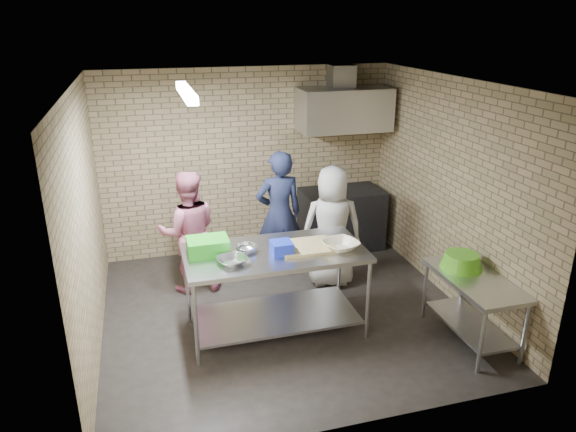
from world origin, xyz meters
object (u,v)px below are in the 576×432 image
(bottle_green, at_px, (367,112))
(side_counter, at_px, (471,309))
(stove, at_px, (341,219))
(woman_white, at_px, (332,227))
(prep_table, at_px, (275,291))
(man_navy, at_px, (279,214))
(woman_pink, at_px, (188,232))
(green_crate, at_px, (208,246))
(blue_tub, at_px, (282,248))
(green_basin, at_px, (462,261))

(bottle_green, bearing_deg, side_counter, -90.00)
(stove, relative_size, woman_white, 0.75)
(prep_table, xyz_separation_m, side_counter, (2.00, -0.76, -0.11))
(side_counter, bearing_deg, stove, 99.29)
(prep_table, xyz_separation_m, woman_white, (0.99, 0.89, 0.31))
(man_navy, bearing_deg, woman_pink, 4.53)
(man_navy, bearing_deg, stove, -153.13)
(green_crate, height_order, woman_white, woman_white)
(stove, xyz_separation_m, woman_white, (-0.56, -1.09, 0.35))
(man_navy, bearing_deg, blue_tub, 74.46)
(woman_white, bearing_deg, prep_table, 54.35)
(prep_table, height_order, man_navy, man_navy)
(stove, distance_m, green_crate, 2.99)
(prep_table, distance_m, side_counter, 2.14)
(woman_white, bearing_deg, blue_tub, 58.86)
(stove, bearing_deg, green_crate, -140.28)
(stove, bearing_deg, prep_table, -127.92)
(bottle_green, relative_size, woman_white, 0.09)
(blue_tub, relative_size, bottle_green, 1.45)
(green_crate, distance_m, man_navy, 1.68)
(bottle_green, height_order, man_navy, bottle_green)
(green_crate, relative_size, man_navy, 0.25)
(green_crate, bearing_deg, stove, 39.72)
(green_basin, distance_m, man_navy, 2.45)
(woman_white, bearing_deg, bottle_green, -115.06)
(blue_tub, distance_m, woman_pink, 1.61)
(green_basin, relative_size, woman_pink, 0.29)
(stove, distance_m, woman_pink, 2.50)
(green_crate, bearing_deg, woman_pink, 95.69)
(green_basin, height_order, woman_white, woman_white)
(side_counter, xyz_separation_m, woman_pink, (-2.81, 1.99, 0.42))
(stove, bearing_deg, side_counter, -80.71)
(blue_tub, distance_m, woman_white, 1.39)
(blue_tub, height_order, bottle_green, bottle_green)
(prep_table, height_order, blue_tub, blue_tub)
(prep_table, height_order, green_basin, prep_table)
(woman_white, bearing_deg, stove, -105.08)
(green_crate, bearing_deg, green_basin, -13.23)
(green_basin, bearing_deg, green_crate, 166.77)
(blue_tub, height_order, woman_white, woman_white)
(green_basin, bearing_deg, man_navy, 129.94)
(side_counter, relative_size, woman_white, 0.75)
(blue_tub, relative_size, woman_white, 0.14)
(prep_table, bearing_deg, woman_pink, 123.36)
(green_crate, distance_m, woman_white, 1.87)
(prep_table, xyz_separation_m, man_navy, (0.41, 1.37, 0.38))
(green_basin, bearing_deg, woman_pink, 148.03)
(prep_table, height_order, stove, prep_table)
(prep_table, relative_size, bottle_green, 13.01)
(prep_table, height_order, side_counter, prep_table)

